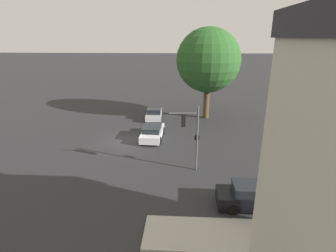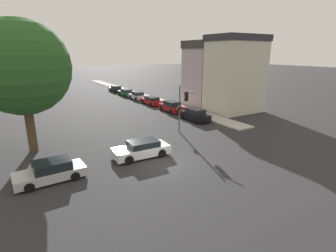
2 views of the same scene
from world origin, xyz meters
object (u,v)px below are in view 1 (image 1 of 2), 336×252
Objects in this scene: traffic_signal at (190,129)px; crossing_car_1 at (154,113)px; crossing_car_0 at (152,132)px; street_tree at (208,60)px; parked_car_0 at (255,196)px.

traffic_signal is 1.11× the size of crossing_car_1.
crossing_car_0 is (-6.45, -3.62, -2.65)m from traffic_signal.
street_tree reaches higher than traffic_signal.
crossing_car_1 is (-7.03, -0.59, -0.02)m from crossing_car_0.
crossing_car_1 is at bearing 114.39° from parked_car_0.
street_tree is at bearing -14.61° from traffic_signal.
crossing_car_0 is at bearing -38.30° from street_tree.
crossing_car_0 is 1.00× the size of parked_car_0.
traffic_signal is 6.46m from parked_car_0.
crossing_car_0 is at bearing 24.20° from traffic_signal.
crossing_car_1 is 0.98× the size of parked_car_0.
crossing_car_1 is (0.52, -6.55, -6.50)m from street_tree.
traffic_signal is (13.99, -2.34, -3.83)m from street_tree.
traffic_signal is at bearing 130.76° from parked_car_0.
street_tree reaches higher than crossing_car_1.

